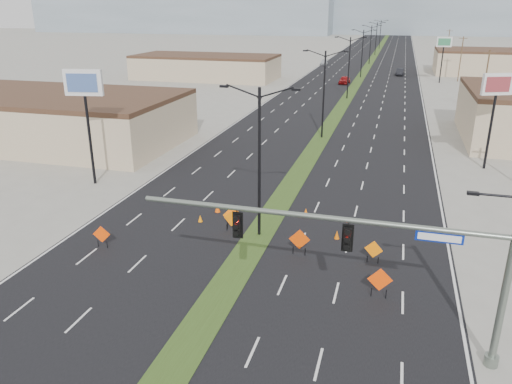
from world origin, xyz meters
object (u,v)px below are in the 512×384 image
(construction_sign_5, at_px, (373,250))
(cone_0, at_px, (200,218))
(streetlight_3, at_px, (362,52))
(cone_3, at_px, (218,208))
(construction_sign_4, at_px, (380,281))
(pole_sign_east_near, at_px, (496,92))
(construction_sign_3, at_px, (299,240))
(streetlight_1, at_px, (324,92))
(streetlight_0, at_px, (259,159))
(car_far, at_px, (324,63))
(streetlight_4, at_px, (371,43))
(car_left, at_px, (344,80))
(car_mid, at_px, (400,72))
(construction_sign_1, at_px, (231,219))
(construction_sign_2, at_px, (233,216))
(streetlight_6, at_px, (380,33))
(pole_sign_west, at_px, (84,91))
(streetlight_5, at_px, (376,38))
(pole_sign_east_far, at_px, (444,46))
(cone_1, at_px, (306,213))
(cone_2, at_px, (337,235))
(signal_mast, at_px, (391,253))
(streetlight_2, at_px, (349,66))
(construction_sign_0, at_px, (102,235))

(construction_sign_5, height_order, cone_0, construction_sign_5)
(streetlight_3, relative_size, cone_3, 14.78)
(construction_sign_4, relative_size, pole_sign_east_near, 0.20)
(construction_sign_3, bearing_deg, streetlight_1, 89.49)
(pole_sign_east_near, bearing_deg, construction_sign_3, -144.12)
(streetlight_0, xyz_separation_m, car_far, (-11.50, 106.64, -4.78))
(pole_sign_east_near, bearing_deg, streetlight_4, 77.67)
(construction_sign_3, bearing_deg, cone_0, 151.80)
(streetlight_3, xyz_separation_m, car_left, (-2.34, -10.81, -4.66))
(streetlight_4, height_order, car_mid, streetlight_4)
(streetlight_0, xyz_separation_m, construction_sign_1, (-2.00, 0.03, -4.53))
(car_mid, height_order, construction_sign_4, construction_sign_4)
(streetlight_4, xyz_separation_m, construction_sign_2, (-2.00, -111.70, -4.37))
(streetlight_6, distance_m, pole_sign_west, 162.60)
(streetlight_6, height_order, car_far, streetlight_6)
(streetlight_5, relative_size, cone_0, 18.31)
(construction_sign_5, relative_size, cone_3, 2.18)
(streetlight_4, bearing_deg, pole_sign_east_far, -63.12)
(car_far, xyz_separation_m, cone_1, (14.00, -102.71, -0.29))
(streetlight_1, distance_m, car_left, 45.49)
(construction_sign_4, bearing_deg, streetlight_4, 87.32)
(construction_sign_5, bearing_deg, construction_sign_3, -168.49)
(construction_sign_1, distance_m, construction_sign_2, 0.32)
(streetlight_1, height_order, pole_sign_west, streetlight_1)
(car_mid, bearing_deg, streetlight_1, -93.60)
(car_left, relative_size, cone_0, 8.19)
(streetlight_4, height_order, pole_sign_east_far, streetlight_4)
(streetlight_1, bearing_deg, cone_0, -99.81)
(car_left, relative_size, construction_sign_2, 2.53)
(construction_sign_2, bearing_deg, construction_sign_5, -30.37)
(construction_sign_3, distance_m, cone_2, 3.66)
(pole_sign_east_far, bearing_deg, car_left, -162.60)
(pole_sign_west, bearing_deg, streetlight_5, 71.77)
(car_mid, distance_m, pole_sign_west, 87.60)
(streetlight_5, relative_size, pole_sign_east_far, 1.11)
(signal_mast, distance_m, streetlight_1, 38.96)
(construction_sign_4, distance_m, cone_3, 15.19)
(signal_mast, bearing_deg, streetlight_5, 93.26)
(streetlight_2, height_order, pole_sign_west, streetlight_2)
(construction_sign_4, relative_size, cone_2, 2.97)
(pole_sign_east_far, bearing_deg, streetlight_1, -110.12)
(streetlight_6, bearing_deg, streetlight_4, -90.00)
(car_left, height_order, car_far, car_left)
(car_mid, relative_size, cone_0, 8.48)
(signal_mast, relative_size, cone_0, 29.79)
(signal_mast, xyz_separation_m, car_mid, (-0.23, 99.89, -4.03))
(construction_sign_0, height_order, construction_sign_1, construction_sign_1)
(streetlight_0, distance_m, cone_1, 6.89)
(streetlight_1, relative_size, streetlight_6, 1.00)
(streetlight_5, distance_m, pole_sign_east_near, 120.92)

